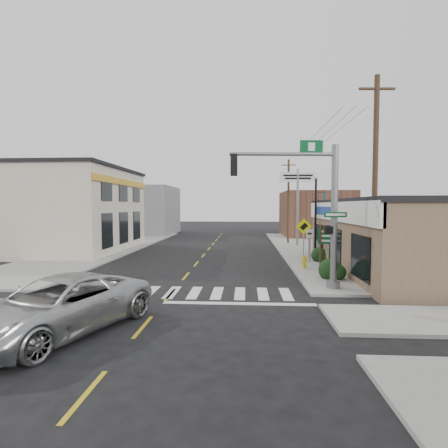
# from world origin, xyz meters

# --- Properties ---
(ground) EXTENTS (140.00, 140.00, 0.00)m
(ground) POSITION_xyz_m (0.00, 0.00, 0.00)
(ground) COLOR black
(ground) RESTS_ON ground
(sidewalk_right) EXTENTS (6.00, 38.00, 0.13)m
(sidewalk_right) POSITION_xyz_m (9.00, 13.00, 0.07)
(sidewalk_right) COLOR gray
(sidewalk_right) RESTS_ON ground
(sidewalk_left) EXTENTS (6.00, 38.00, 0.13)m
(sidewalk_left) POSITION_xyz_m (-9.00, 13.00, 0.07)
(sidewalk_left) COLOR gray
(sidewalk_left) RESTS_ON ground
(center_line) EXTENTS (0.12, 56.00, 0.01)m
(center_line) POSITION_xyz_m (0.00, 8.00, 0.01)
(center_line) COLOR gold
(center_line) RESTS_ON ground
(crosswalk) EXTENTS (11.00, 2.20, 0.01)m
(crosswalk) POSITION_xyz_m (0.00, 0.40, 0.01)
(crosswalk) COLOR silver
(crosswalk) RESTS_ON ground
(thrift_store) EXTENTS (12.00, 14.00, 4.00)m
(thrift_store) POSITION_xyz_m (14.50, 6.00, 2.00)
(thrift_store) COLOR #7C624A
(thrift_store) RESTS_ON ground
(left_building) EXTENTS (12.00, 12.00, 6.80)m
(left_building) POSITION_xyz_m (-13.00, 14.00, 3.40)
(left_building) COLOR beige
(left_building) RESTS_ON ground
(bldg_distant_right) EXTENTS (8.00, 10.00, 5.60)m
(bldg_distant_right) POSITION_xyz_m (12.00, 30.00, 2.80)
(bldg_distant_right) COLOR brown
(bldg_distant_right) RESTS_ON ground
(bldg_distant_left) EXTENTS (9.00, 10.00, 6.40)m
(bldg_distant_left) POSITION_xyz_m (-11.00, 32.00, 3.20)
(bldg_distant_left) COLOR gray
(bldg_distant_left) RESTS_ON ground
(suv) EXTENTS (4.80, 6.67, 1.69)m
(suv) POSITION_xyz_m (-2.36, -4.69, 0.84)
(suv) COLOR #AEB0B3
(suv) RESTS_ON ground
(traffic_signal_pole) EXTENTS (5.21, 0.39, 6.60)m
(traffic_signal_pole) POSITION_xyz_m (6.42, 1.18, 4.06)
(traffic_signal_pole) COLOR slate
(traffic_signal_pole) RESTS_ON sidewalk_right
(guide_sign) EXTENTS (1.49, 0.13, 2.61)m
(guide_sign) POSITION_xyz_m (8.20, 5.75, 1.83)
(guide_sign) COLOR #4D3623
(guide_sign) RESTS_ON sidewalk_right
(fire_hydrant) EXTENTS (0.24, 0.24, 0.77)m
(fire_hydrant) POSITION_xyz_m (6.74, 6.11, 0.55)
(fire_hydrant) COLOR gold
(fire_hydrant) RESTS_ON sidewalk_right
(ped_crossing_sign) EXTENTS (1.10, 0.08, 2.84)m
(ped_crossing_sign) POSITION_xyz_m (7.22, 9.35, 2.07)
(ped_crossing_sign) COLOR gray
(ped_crossing_sign) RESTS_ON sidewalk_right
(lamp_post) EXTENTS (0.76, 0.60, 5.85)m
(lamp_post) POSITION_xyz_m (8.26, 10.39, 3.52)
(lamp_post) COLOR black
(lamp_post) RESTS_ON sidewalk_right
(dance_center_sign) EXTENTS (3.37, 0.21, 7.17)m
(dance_center_sign) POSITION_xyz_m (8.12, 18.48, 5.49)
(dance_center_sign) COLOR gray
(dance_center_sign) RESTS_ON sidewalk_right
(bare_tree) EXTENTS (2.26, 2.26, 4.52)m
(bare_tree) POSITION_xyz_m (9.94, 5.49, 3.68)
(bare_tree) COLOR black
(bare_tree) RESTS_ON sidewalk_right
(shrub_front) EXTENTS (1.16, 1.16, 0.87)m
(shrub_front) POSITION_xyz_m (7.55, 3.26, 0.56)
(shrub_front) COLOR #1A3614
(shrub_front) RESTS_ON sidewalk_right
(shrub_back) EXTENTS (1.06, 1.06, 0.79)m
(shrub_back) POSITION_xyz_m (8.18, 8.87, 0.53)
(shrub_back) COLOR black
(shrub_back) RESTS_ON sidewalk_right
(utility_pole_near) EXTENTS (1.73, 0.26, 9.95)m
(utility_pole_near) POSITION_xyz_m (9.50, 2.72, 5.23)
(utility_pole_near) COLOR #443921
(utility_pole_near) RESTS_ON sidewalk_right
(utility_pole_far) EXTENTS (1.44, 0.22, 8.28)m
(utility_pole_far) POSITION_xyz_m (7.50, 20.42, 4.37)
(utility_pole_far) COLOR #4A3626
(utility_pole_far) RESTS_ON sidewalk_right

